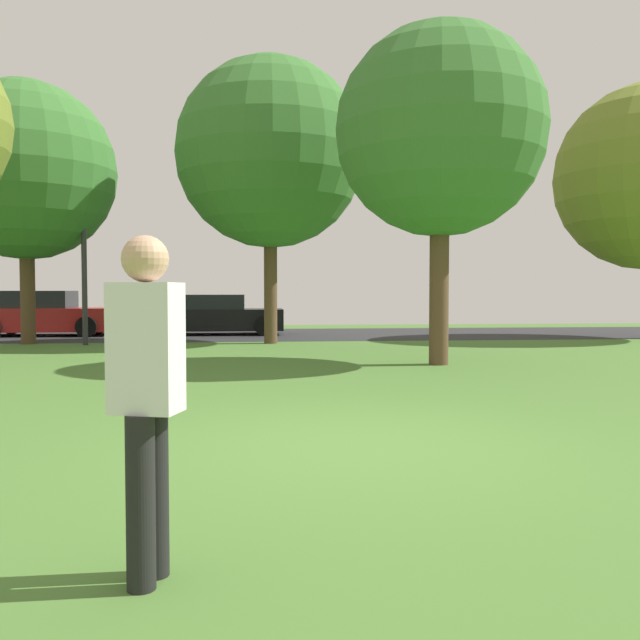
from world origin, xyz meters
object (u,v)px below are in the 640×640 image
person_catcher (147,392)px  street_lamp_post (84,260)px  oak_tree_left (25,171)px  parked_car_red (46,315)px  oak_tree_center (270,154)px  parked_car_black (220,316)px  maple_tree_near (440,132)px

person_catcher → street_lamp_post: bearing=-59.3°
oak_tree_left → parked_car_red: (-0.55, 3.42, -3.97)m
oak_tree_center → parked_car_black: size_ratio=1.91×
maple_tree_near → oak_tree_center: size_ratio=0.85×
oak_tree_left → person_catcher: bearing=-70.4°
parked_car_red → oak_tree_center: bearing=-28.8°
maple_tree_near → person_catcher: 10.90m
person_catcher → parked_car_black: 18.99m
maple_tree_near → parked_car_red: maple_tree_near is taller
oak_tree_center → parked_car_red: bearing=151.2°
oak_tree_left → parked_car_black: bearing=34.9°
oak_tree_left → oak_tree_center: size_ratio=0.91×
oak_tree_left → person_catcher: (5.53, -15.53, -3.68)m
oak_tree_left → parked_car_black: oak_tree_left is taller
oak_tree_left → parked_car_red: size_ratio=1.73×
parked_car_black → person_catcher: bearing=-88.2°
oak_tree_center → person_catcher: (-0.97, -15.07, -4.18)m
oak_tree_center → person_catcher: size_ratio=4.50×
parked_car_red → person_catcher: bearing=-72.2°
parked_car_black → oak_tree_left: bearing=-145.1°
person_catcher → parked_car_black: person_catcher is taller
oak_tree_left → person_catcher: 16.89m
maple_tree_near → oak_tree_left: (-9.62, 6.06, 0.15)m
person_catcher → street_lamp_post: 15.58m
parked_car_black → parked_car_red: bearing=-179.7°
oak_tree_left → street_lamp_post: size_ratio=1.56×
parked_car_red → parked_car_black: size_ratio=1.01×
person_catcher → parked_car_black: (-0.59, 18.98, -0.34)m
maple_tree_near → parked_car_red: bearing=137.0°
person_catcher → parked_car_red: bearing=-56.1°
parked_car_red → parked_car_black: (5.49, 0.03, -0.05)m
street_lamp_post → maple_tree_near: bearing=-34.7°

